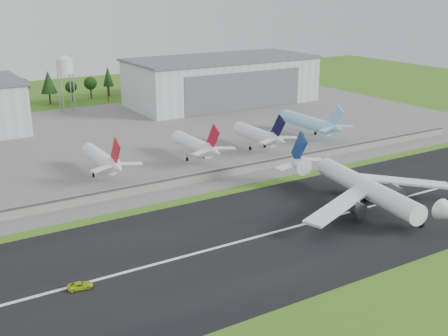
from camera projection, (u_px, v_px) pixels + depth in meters
ground at (308, 244)px, 139.81m from camera, size 600.00×600.00×0.00m
runway at (284, 230)px, 147.91m from camera, size 320.00×60.00×0.10m
runway_centerline at (284, 230)px, 147.90m from camera, size 220.00×1.00×0.02m
apron at (126, 139)px, 237.21m from camera, size 320.00×150.00×0.10m
blast_fence at (201, 177)px, 183.89m from camera, size 240.00×0.61×3.50m
hangar_east at (222, 80)px, 307.11m from camera, size 102.00×47.00×25.20m
water_tower at (64, 64)px, 279.99m from camera, size 8.40×8.40×29.40m
utility_poles at (69, 106)px, 302.17m from camera, size 230.00×3.00×12.00m
treeline at (62, 102)px, 314.34m from camera, size 320.00×16.00×22.00m
main_airliner at (367, 193)px, 160.71m from camera, size 56.48×59.12×18.17m
ground_vehicle at (80, 285)px, 118.70m from camera, size 5.63×3.25×1.47m
parked_jet_red_a at (104, 160)px, 187.64m from camera, size 7.36×31.29×16.47m
parked_jet_red_b at (197, 145)px, 205.39m from camera, size 7.36×31.29×16.42m
parked_jet_navy at (260, 135)px, 219.32m from camera, size 7.36×31.29×16.49m
parked_jet_skyblue at (312, 123)px, 238.53m from camera, size 7.36×37.29×16.61m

